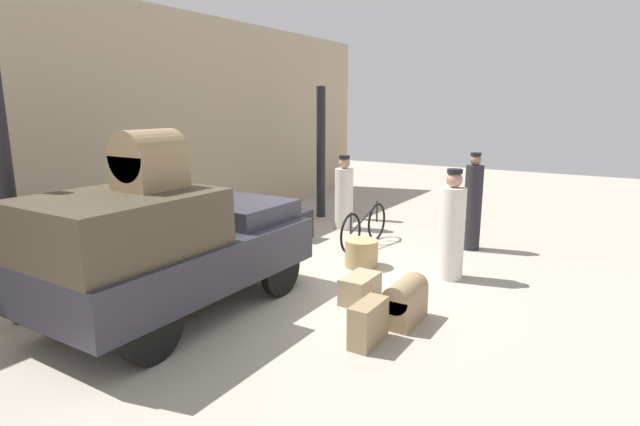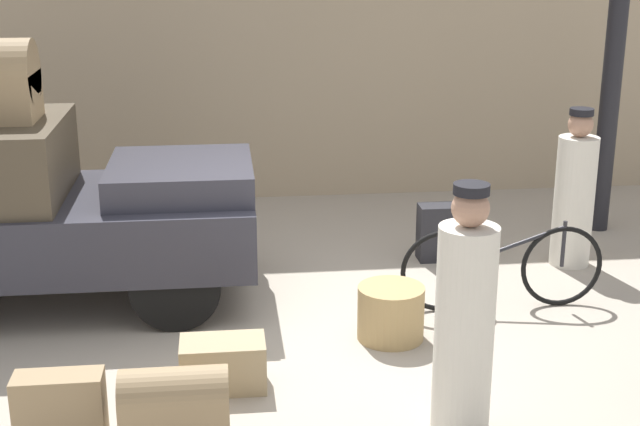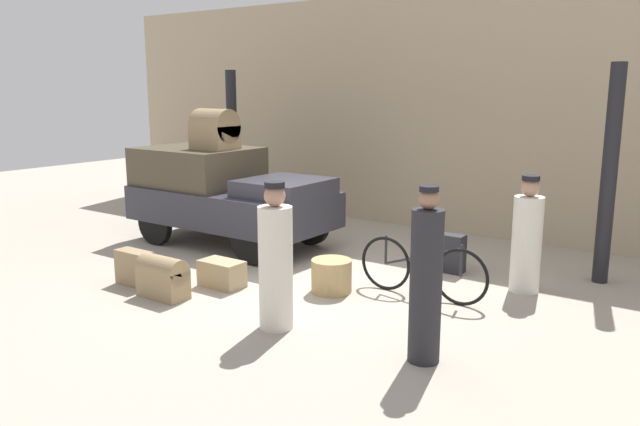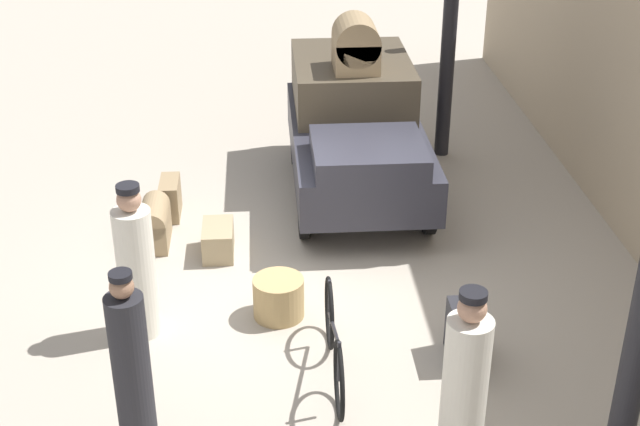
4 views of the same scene
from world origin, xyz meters
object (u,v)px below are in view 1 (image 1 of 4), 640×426
trunk_on_truck_roof (150,162)px  bicycle (364,227)px  porter_carrying_trunk (473,205)px  trunk_umber_medium (301,225)px  wicker_basket (361,253)px  suitcase_tan_flat (360,288)px  suitcase_black_upright (368,323)px  porter_lifting_near_truck (452,229)px  truck (168,246)px  porter_standing_middle (344,196)px  trunk_barrel_dark (405,301)px

trunk_on_truck_roof → bicycle: bearing=-8.4°
porter_carrying_trunk → trunk_umber_medium: porter_carrying_trunk is taller
wicker_basket → suitcase_tan_flat: 1.54m
trunk_umber_medium → suitcase_black_upright: bearing=-136.6°
porter_lifting_near_truck → trunk_on_truck_roof: (-3.44, 2.57, 1.21)m
trunk_umber_medium → suitcase_black_upright: size_ratio=1.01×
bicycle → porter_carrying_trunk: 2.03m
truck → porter_standing_middle: 5.20m
trunk_barrel_dark → suitcase_tan_flat: 0.85m
trunk_on_truck_roof → suitcase_tan_flat: bearing=-44.5°
trunk_barrel_dark → porter_carrying_trunk: bearing=3.2°
bicycle → porter_standing_middle: porter_standing_middle is taller
porter_standing_middle → porter_lifting_near_truck: bearing=-123.1°
porter_lifting_near_truck → suitcase_tan_flat: 1.84m
trunk_barrel_dark → trunk_on_truck_roof: size_ratio=0.98×
porter_carrying_trunk → trunk_barrel_dark: (-3.67, -0.20, -0.55)m
bicycle → wicker_basket: size_ratio=3.34×
trunk_barrel_dark → suitcase_black_upright: trunk_barrel_dark is taller
porter_carrying_trunk → suitcase_black_upright: size_ratio=3.14×
bicycle → suitcase_black_upright: bicycle is taller
truck → trunk_on_truck_roof: 1.08m
porter_lifting_near_truck → porter_standing_middle: bearing=56.9°
wicker_basket → suitcase_black_upright: 2.77m
porter_standing_middle → trunk_on_truck_roof: trunk_on_truck_roof is taller
trunk_barrel_dark → truck: bearing=117.7°
trunk_umber_medium → suitcase_black_upright: trunk_umber_medium is taller
truck → trunk_barrel_dark: truck is taller
porter_carrying_trunk → suitcase_tan_flat: (-3.36, 0.58, -0.65)m
wicker_basket → porter_carrying_trunk: bearing=-32.5°
suitcase_black_upright → porter_carrying_trunk: bearing=0.9°
porter_lifting_near_truck → trunk_barrel_dark: size_ratio=2.46×
suitcase_tan_flat → suitcase_black_upright: bearing=-148.4°
bicycle → trunk_barrel_dark: 3.41m
porter_standing_middle → trunk_on_truck_roof: (-5.36, -0.38, 1.27)m
bicycle → suitcase_black_upright: size_ratio=3.19×
trunk_barrel_dark → suitcase_tan_flat: bearing=68.3°
porter_carrying_trunk → trunk_barrel_dark: 3.71m
wicker_basket → porter_carrying_trunk: porter_carrying_trunk is taller
porter_lifting_near_truck → trunk_on_truck_roof: 4.46m
wicker_basket → porter_carrying_trunk: 2.43m
wicker_basket → bicycle: bearing=24.6°
porter_lifting_near_truck → suitcase_black_upright: porter_lifting_near_truck is taller
wicker_basket → trunk_umber_medium: (0.88, 1.80, 0.06)m
bicycle → porter_lifting_near_truck: size_ratio=1.07×
trunk_umber_medium → porter_carrying_trunk: bearing=-70.2°
porter_carrying_trunk → truck: bearing=154.5°
porter_carrying_trunk → porter_standing_middle: bearing=87.0°
bicycle → porter_carrying_trunk: porter_carrying_trunk is taller
trunk_barrel_dark → suitcase_tan_flat: (0.31, 0.78, -0.10)m
trunk_barrel_dark → trunk_umber_medium: bearing=51.8°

